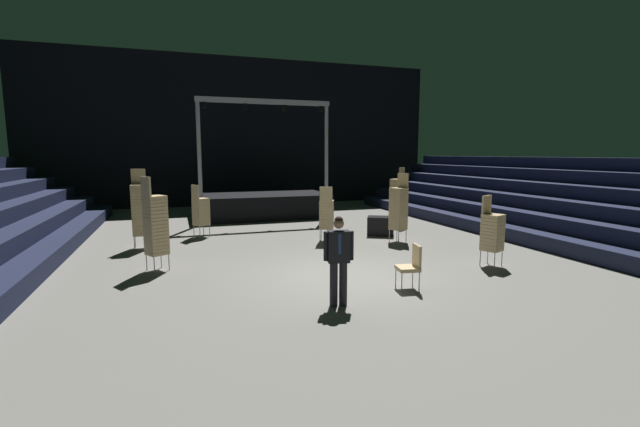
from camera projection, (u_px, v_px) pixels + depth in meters
The scene contains 14 objects.
ground_plane at pixel (341, 277), 10.13m from camera, with size 22.00×30.00×0.10m, color slate.
arena_end_wall at pixel (242, 132), 23.65m from camera, with size 22.00×0.30×8.00m, color black.
bleacher_bank_right at pixel (586, 201), 13.64m from camera, with size 4.50×24.00×2.70m.
stage_riser at pixel (261, 204), 19.38m from camera, with size 5.85×3.17×5.05m.
man_with_tie at pixel (339, 256), 7.98m from camera, with size 0.57×0.30×1.70m.
chair_stack_front_left at pixel (201, 211), 14.67m from camera, with size 0.60×0.60×1.79m.
chair_stack_front_right at pixel (397, 196), 17.10m from camera, with size 0.61×0.61×2.31m.
chair_stack_mid_left at pixel (155, 224), 10.37m from camera, with size 0.60×0.60×2.31m.
chair_stack_mid_right at pixel (492, 231), 10.84m from camera, with size 0.57×0.57×1.79m.
chair_stack_mid_centre at pixel (327, 214), 13.98m from camera, with size 0.59×0.59×1.79m.
chair_stack_rear_left at pixel (140, 209), 12.83m from camera, with size 0.44×0.44×2.39m.
chair_stack_rear_right at pixel (399, 208), 13.81m from camera, with size 0.57×0.57×2.22m.
equipment_road_case at pixel (381, 226), 15.03m from camera, with size 0.90×0.60×0.66m, color black.
loose_chair_near_man at pixel (411, 264), 9.05m from camera, with size 0.51×0.51×0.95m.
Camera 1 is at (-3.61, -9.16, 2.84)m, focal length 24.13 mm.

